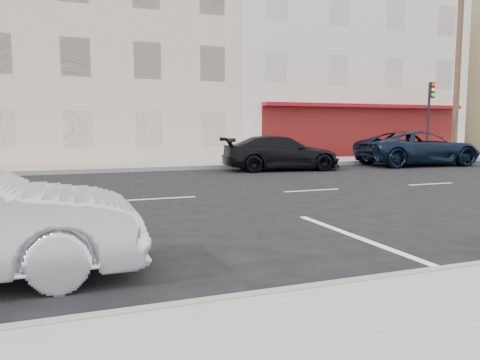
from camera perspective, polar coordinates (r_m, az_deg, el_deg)
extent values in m
plane|color=black|center=(11.70, 0.19, -1.76)|extent=(120.00, 120.00, 0.00)
cube|color=gray|center=(19.60, -23.20, 1.25)|extent=(80.00, 3.40, 0.15)
cube|color=gray|center=(17.91, -23.42, 0.81)|extent=(80.00, 0.12, 0.16)
cube|color=beige|center=(27.51, -16.61, 14.70)|extent=(12.00, 12.00, 11.50)
cube|color=silver|center=(31.40, 8.62, 14.75)|extent=(14.00, 12.00, 12.50)
cylinder|color=#422D1E|center=(27.78, 25.01, 12.00)|extent=(0.30, 0.30, 9.00)
cylinder|color=black|center=(26.09, 21.93, 6.15)|extent=(0.12, 0.12, 3.20)
cube|color=black|center=(26.04, 22.32, 10.10)|extent=(0.26, 0.18, 0.80)
cylinder|color=beige|center=(25.20, 19.14, 3.30)|extent=(0.20, 0.20, 0.60)
sphere|color=beige|center=(25.19, 19.16, 4.03)|extent=(0.20, 0.20, 0.20)
imported|color=black|center=(22.01, 20.90, 3.63)|extent=(5.59, 2.88, 1.51)
imported|color=black|center=(18.32, 5.04, 3.29)|extent=(4.83, 2.46, 1.34)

